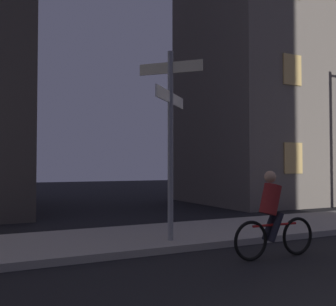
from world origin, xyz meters
name	(u,v)px	position (x,y,z in m)	size (l,w,h in m)	color
sidewalk_kerb	(139,238)	(0.00, 6.59, 0.07)	(40.00, 2.88, 0.14)	#9E9991
signpost	(170,128)	(0.38, 5.75, 2.51)	(1.27, 1.27, 4.01)	gray
cyclist	(273,217)	(1.62, 4.01, 0.75)	(1.82, 0.33, 1.61)	black
building_right_block	(308,2)	(11.82, 12.87, 10.11)	(12.44, 6.28, 20.22)	slate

